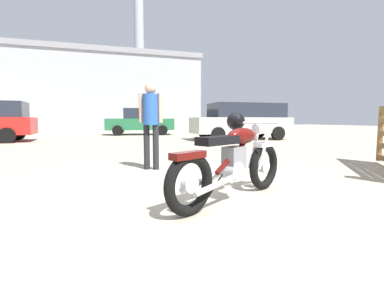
% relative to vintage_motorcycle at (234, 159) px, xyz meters
% --- Properties ---
extents(ground_plane, '(80.00, 80.00, 0.00)m').
position_rel_vintage_motorcycle_xyz_m(ground_plane, '(-0.19, 0.32, -0.49)').
color(ground_plane, tan).
extents(vintage_motorcycle, '(1.93, 1.09, 1.07)m').
position_rel_vintage_motorcycle_xyz_m(vintage_motorcycle, '(0.00, 0.00, 0.00)').
color(vintage_motorcycle, black).
rests_on(vintage_motorcycle, ground_plane).
extents(bystander, '(0.42, 0.30, 1.66)m').
position_rel_vintage_motorcycle_xyz_m(bystander, '(-0.54, 2.26, 0.53)').
color(bystander, black).
rests_on(bystander, ground_plane).
extents(pale_sedan_back, '(4.82, 2.24, 1.74)m').
position_rel_vintage_motorcycle_xyz_m(pale_sedan_back, '(5.18, 8.52, 0.45)').
color(pale_sedan_back, black).
rests_on(pale_sedan_back, ground_plane).
extents(red_hatchback_near, '(4.42, 2.42, 1.67)m').
position_rel_vintage_motorcycle_xyz_m(red_hatchback_near, '(1.20, 14.44, 0.34)').
color(red_hatchback_near, black).
rests_on(red_hatchback_near, ground_plane).
extents(industrial_building, '(23.14, 14.21, 16.75)m').
position_rel_vintage_motorcycle_xyz_m(industrial_building, '(-1.81, 30.21, 3.44)').
color(industrial_building, '#9EA0A8').
rests_on(industrial_building, ground_plane).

